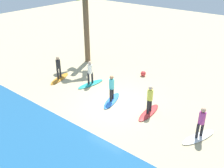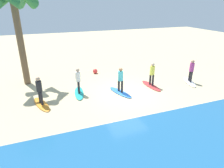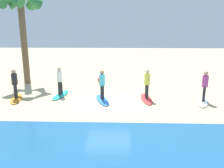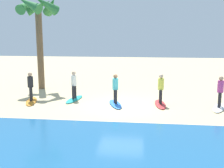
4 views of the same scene
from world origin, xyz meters
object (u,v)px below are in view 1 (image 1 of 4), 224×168
at_px(surfer_blue, 112,86).
at_px(surfboard_teal, 91,84).
at_px(surfer_white, 202,120).
at_px(surfer_teal, 90,71).
at_px(surfboard_orange, 60,79).
at_px(surfboard_blue, 112,100).
at_px(surfer_red, 150,97).
at_px(surfer_orange, 58,66).
at_px(beach_ball, 143,74).
at_px(surfboard_red, 149,112).
at_px(surfboard_white, 198,137).

relative_size(surfer_blue, surfboard_teal, 0.78).
xyz_separation_m(surfer_white, surfer_teal, (8.06, -0.94, 0.00)).
height_order(surfer_teal, surfboard_orange, surfer_teal).
height_order(surfer_white, surfboard_blue, surfer_white).
bearing_deg(surfer_red, surfer_orange, 1.47).
distance_m(surfer_white, surfer_blue, 5.52).
relative_size(surfboard_blue, beach_ball, 5.42).
bearing_deg(surfboard_red, surfboard_white, 79.46).
bearing_deg(surfer_blue, surfboard_red, -173.71).
relative_size(surfboard_teal, surfer_teal, 1.28).
relative_size(surfboard_white, surfer_teal, 1.28).
distance_m(surfer_red, surfboard_teal, 5.14).
bearing_deg(surfer_white, surfboard_orange, -0.99).
distance_m(surfboard_red, surfboard_orange, 7.36).
distance_m(surfer_white, surfer_orange, 10.41).
xyz_separation_m(surfer_red, surfer_blue, (2.47, 0.27, 0.00)).
xyz_separation_m(surfboard_red, beach_ball, (2.94, -4.03, 0.15)).
relative_size(surfer_white, surfboard_red, 0.78).
xyz_separation_m(surfer_teal, surfer_orange, (2.35, 0.76, 0.00)).
relative_size(surfboard_white, surfer_orange, 1.28).
relative_size(surfboard_orange, beach_ball, 5.42).
relative_size(surfer_orange, beach_ball, 4.23).
height_order(surfer_white, beach_ball, surfer_white).
bearing_deg(surfer_white, surfboard_white, 90.00).
xyz_separation_m(surfer_teal, beach_ball, (-2.08, -3.46, -0.84)).
bearing_deg(surfboard_teal, surfer_blue, 80.42).
bearing_deg(surfer_white, surfer_red, -6.91).
relative_size(surfboard_white, surfboard_red, 1.00).
distance_m(surfboard_white, surfboard_orange, 10.41).
bearing_deg(surfboard_white, surfer_teal, -75.84).
height_order(surfer_orange, beach_ball, surfer_orange).
bearing_deg(surfboard_teal, surfboard_red, 92.28).
bearing_deg(surfer_red, surfboard_blue, 6.29).
xyz_separation_m(surfboard_blue, surfer_blue, (0.00, -0.00, 0.99)).
distance_m(surfboard_white, surfer_blue, 5.61).
relative_size(surfboard_white, surfer_blue, 1.28).
xyz_separation_m(surfer_red, surfboard_teal, (5.01, -0.57, -0.99)).
distance_m(surfer_red, beach_ball, 5.06).
relative_size(surfer_blue, surfer_teal, 1.00).
xyz_separation_m(surfer_orange, beach_ball, (-4.42, -4.22, -0.84)).
xyz_separation_m(surfer_white, surfboard_red, (3.05, -0.37, -0.99)).
bearing_deg(surfer_teal, surfboard_orange, 17.96).
distance_m(surfer_white, surfboard_blue, 5.61).
distance_m(surfer_orange, beach_ball, 6.17).
bearing_deg(surfer_orange, surfboard_red, -178.53).
bearing_deg(beach_ball, surfboard_orange, 43.69).
relative_size(surfboard_blue, surfboard_orange, 1.00).
bearing_deg(surfer_teal, beach_ball, -120.94).
bearing_deg(surfboard_orange, surfboard_white, 72.64).
bearing_deg(surfboard_blue, beach_ball, 169.48).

